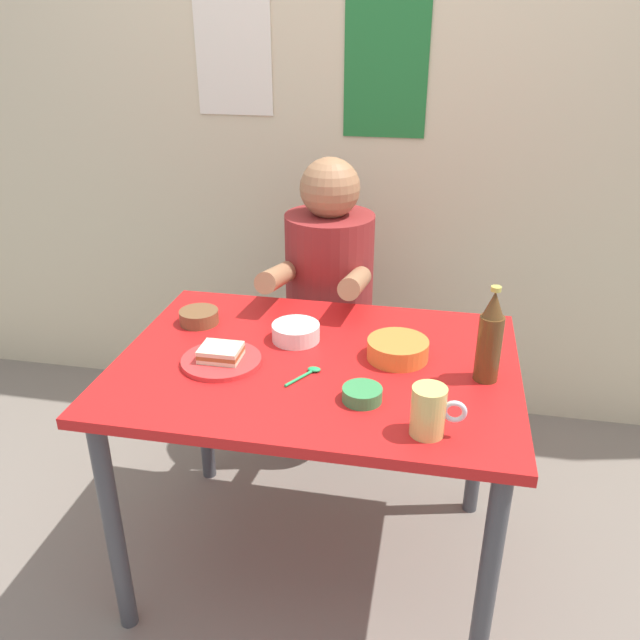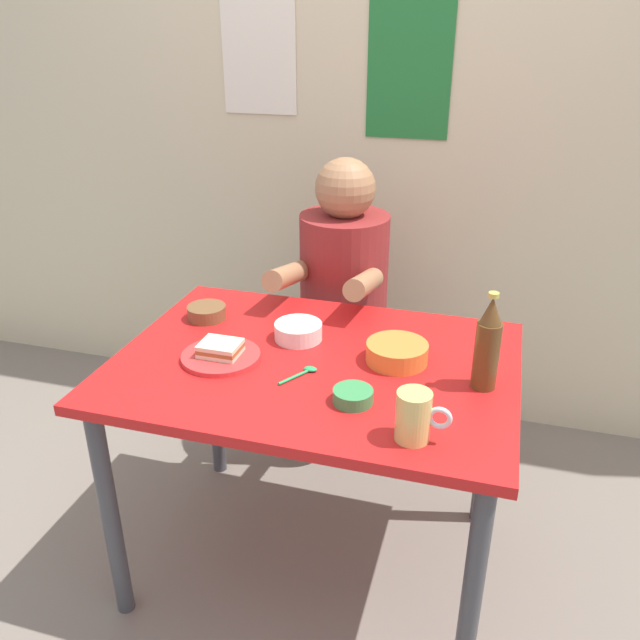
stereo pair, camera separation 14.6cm
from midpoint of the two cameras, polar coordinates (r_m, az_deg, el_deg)
The scene contains 14 objects.
ground_plane at distance 2.25m, azimuth 1.60°, elevation -20.31°, with size 6.00×6.00×0.00m, color slate.
wall_back at distance 2.62m, azimuth 8.16°, elevation 18.42°, with size 4.40×0.09×2.60m.
dining_table at distance 1.84m, azimuth 1.84°, elevation -6.13°, with size 1.10×0.80×0.74m.
stool at distance 2.54m, azimuth 3.62°, elevation -4.44°, with size 0.34×0.34×0.45m.
person_seated at distance 2.35m, azimuth 3.83°, elevation 4.29°, with size 0.33×0.56×0.72m.
plate_orange at distance 1.81m, azimuth -6.44°, elevation -3.24°, with size 0.22×0.22×0.01m, color red.
sandwich at distance 1.80m, azimuth -6.48°, elevation -2.54°, with size 0.11×0.09×0.04m.
beer_mug at distance 1.48m, azimuth 11.15°, elevation -8.37°, with size 0.13×0.08×0.12m.
beer_bottle at distance 1.69m, azimuth 16.94°, elevation -2.21°, with size 0.06×0.06×0.26m.
condiment_bowl_brown at distance 2.04m, azimuth -7.94°, elevation 0.69°, with size 0.12×0.12×0.04m.
soup_bowl_orange at distance 1.79m, azimuth 9.11°, elevation -2.82°, with size 0.17×0.17×0.05m.
rice_bowl_white at distance 1.89m, azimuth 0.28°, elevation -0.97°, with size 0.14×0.14×0.05m.
dip_bowl_green at distance 1.61m, azimuth 5.53°, elevation -6.68°, with size 0.10×0.10×0.03m.
spoon at distance 1.72m, azimuth 1.03°, elevation -4.66°, with size 0.08×0.11×0.01m.
Camera 2 is at (0.45, -1.50, 1.61)m, focal length 36.37 mm.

